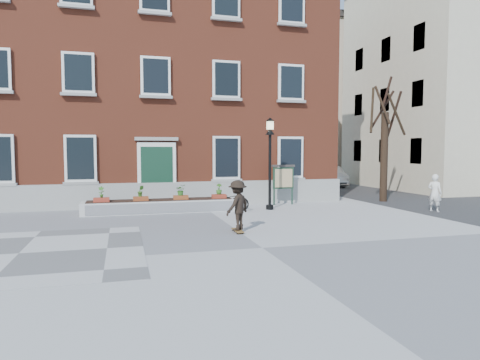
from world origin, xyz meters
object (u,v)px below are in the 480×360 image
object	(u,v)px
parked_car	(330,176)
bicycle	(229,200)
bystander	(435,193)
notice_board	(283,178)
lamp_post	(270,150)
skateboarder	(238,205)

from	to	relation	value
parked_car	bicycle	bearing A→B (deg)	-123.03
bystander	notice_board	xyz separation A→B (m)	(-5.23, 3.80, 0.48)
lamp_post	notice_board	bearing A→B (deg)	49.75
bicycle	notice_board	bearing A→B (deg)	-40.20
bystander	skateboarder	world-z (taller)	skateboarder
bicycle	parked_car	size ratio (longest dim) A/B	0.41
bicycle	bystander	xyz separation A→B (m)	(8.15, -2.60, 0.33)
parked_car	notice_board	xyz separation A→B (m)	(-7.06, -8.94, 0.57)
notice_board	skateboarder	world-z (taller)	notice_board
lamp_post	notice_board	world-z (taller)	lamp_post
bicycle	skateboarder	world-z (taller)	skateboarder
bicycle	skateboarder	bearing A→B (deg)	-163.26
parked_car	notice_board	world-z (taller)	notice_board
bicycle	parked_car	xyz separation A→B (m)	(9.98, 10.14, 0.24)
bystander	lamp_post	world-z (taller)	lamp_post
notice_board	skateboarder	distance (m)	7.05
bicycle	lamp_post	distance (m)	2.74
bicycle	notice_board	size ratio (longest dim) A/B	0.92
parked_car	bystander	distance (m)	12.87
bystander	notice_board	size ratio (longest dim) A/B	0.84
bicycle	notice_board	distance (m)	3.26
bystander	lamp_post	xyz separation A→B (m)	(-6.37, 2.45, 1.76)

